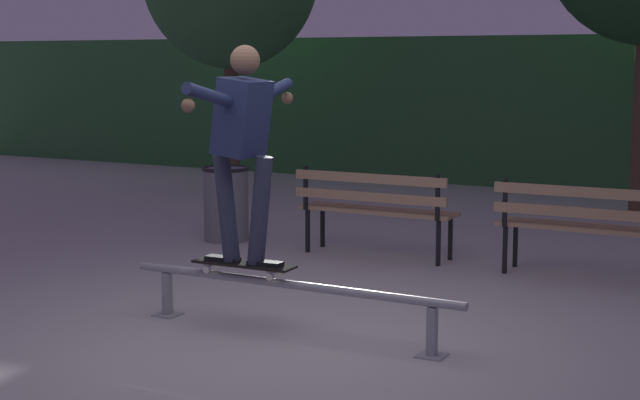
# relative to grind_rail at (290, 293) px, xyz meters

# --- Properties ---
(ground_plane) EXTENTS (90.00, 90.00, 0.00)m
(ground_plane) POSITION_rel_grind_rail_xyz_m (0.00, -0.19, -0.30)
(ground_plane) COLOR #ADAAA8
(hedge_backdrop) EXTENTS (24.00, 1.20, 2.29)m
(hedge_backdrop) POSITION_rel_grind_rail_xyz_m (0.00, 9.02, 0.84)
(hedge_backdrop) COLOR #2D5B33
(hedge_backdrop) RESTS_ON ground
(grind_rail) EXTENTS (2.63, 0.18, 0.39)m
(grind_rail) POSITION_rel_grind_rail_xyz_m (0.00, 0.00, 0.00)
(grind_rail) COLOR gray
(grind_rail) RESTS_ON ground
(skateboard) EXTENTS (0.78, 0.22, 0.09)m
(skateboard) POSITION_rel_grind_rail_xyz_m (-0.38, -0.00, 0.16)
(skateboard) COLOR black
(skateboard) RESTS_ON grind_rail
(skateboarder) EXTENTS (0.62, 1.41, 1.56)m
(skateboarder) POSITION_rel_grind_rail_xyz_m (-0.38, 0.00, 1.10)
(skateboarder) COLOR black
(skateboarder) RESTS_ON skateboard
(park_bench_leftmost) EXTENTS (1.60, 0.42, 0.88)m
(park_bench_leftmost) POSITION_rel_grind_rail_xyz_m (-0.64, 2.73, 0.23)
(park_bench_leftmost) COLOR black
(park_bench_leftmost) RESTS_ON ground
(park_bench_left_center) EXTENTS (1.60, 0.42, 0.88)m
(park_bench_left_center) POSITION_rel_grind_rail_xyz_m (1.42, 2.73, 0.23)
(park_bench_left_center) COLOR black
(park_bench_left_center) RESTS_ON ground
(trash_can) EXTENTS (0.52, 0.52, 0.80)m
(trash_can) POSITION_rel_grind_rail_xyz_m (-2.43, 2.80, 0.11)
(trash_can) COLOR slate
(trash_can) RESTS_ON ground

